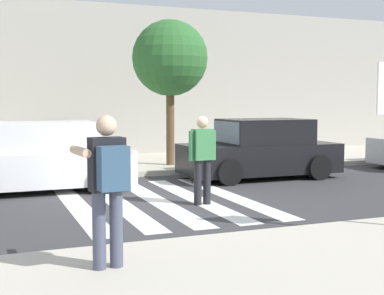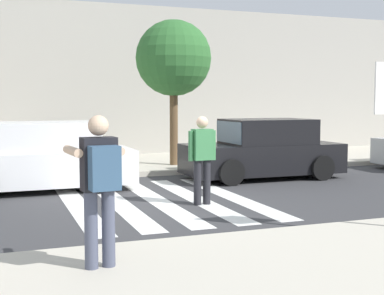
{
  "view_description": "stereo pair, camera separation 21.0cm",
  "coord_description": "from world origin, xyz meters",
  "px_view_note": "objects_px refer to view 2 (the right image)",
  "views": [
    {
      "loc": [
        -3.25,
        -10.02,
        2.02
      ],
      "look_at": [
        0.6,
        -0.2,
        1.1
      ],
      "focal_mm": 50.0,
      "sensor_mm": 36.0,
      "label": 1
    },
    {
      "loc": [
        -3.05,
        -10.09,
        2.02
      ],
      "look_at": [
        0.6,
        -0.2,
        1.1
      ],
      "focal_mm": 50.0,
      "sensor_mm": 36.0,
      "label": 2
    }
  ],
  "objects_px": {
    "photographer_with_backpack": "(100,178)",
    "street_tree_center": "(174,59)",
    "parked_car_white": "(43,159)",
    "parked_car_black": "(263,151)",
    "pedestrian_crossing": "(202,155)"
  },
  "relations": [
    {
      "from": "photographer_with_backpack",
      "to": "street_tree_center",
      "type": "relative_size",
      "value": 0.41
    },
    {
      "from": "photographer_with_backpack",
      "to": "parked_car_white",
      "type": "distance_m",
      "value": 6.52
    },
    {
      "from": "street_tree_center",
      "to": "parked_car_black",
      "type": "bearing_deg",
      "value": -56.87
    },
    {
      "from": "photographer_with_backpack",
      "to": "pedestrian_crossing",
      "type": "bearing_deg",
      "value": 54.21
    },
    {
      "from": "photographer_with_backpack",
      "to": "street_tree_center",
      "type": "bearing_deg",
      "value": 66.87
    },
    {
      "from": "pedestrian_crossing",
      "to": "parked_car_black",
      "type": "relative_size",
      "value": 0.42
    },
    {
      "from": "pedestrian_crossing",
      "to": "parked_car_black",
      "type": "bearing_deg",
      "value": 44.79
    },
    {
      "from": "parked_car_black",
      "to": "street_tree_center",
      "type": "bearing_deg",
      "value": 123.13
    },
    {
      "from": "photographer_with_backpack",
      "to": "pedestrian_crossing",
      "type": "xyz_separation_m",
      "value": [
        2.68,
        3.71,
        -0.19
      ]
    },
    {
      "from": "photographer_with_backpack",
      "to": "parked_car_black",
      "type": "bearing_deg",
      "value": 49.84
    },
    {
      "from": "parked_car_black",
      "to": "photographer_with_backpack",
      "type": "bearing_deg",
      "value": -130.16
    },
    {
      "from": "parked_car_white",
      "to": "parked_car_black",
      "type": "relative_size",
      "value": 1.0
    },
    {
      "from": "pedestrian_crossing",
      "to": "street_tree_center",
      "type": "xyz_separation_m",
      "value": [
        1.18,
        5.31,
        2.27
      ]
    },
    {
      "from": "parked_car_black",
      "to": "street_tree_center",
      "type": "distance_m",
      "value": 3.91
    },
    {
      "from": "pedestrian_crossing",
      "to": "street_tree_center",
      "type": "distance_m",
      "value": 5.89
    }
  ]
}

